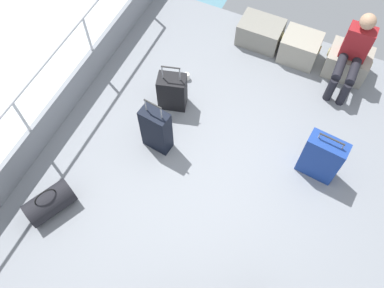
{
  "coord_description": "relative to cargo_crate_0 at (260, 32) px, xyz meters",
  "views": [
    {
      "loc": [
        0.64,
        -2.2,
        4.58
      ],
      "look_at": [
        -0.4,
        0.04,
        0.25
      ],
      "focal_mm": 38.56,
      "sensor_mm": 36.0,
      "label": 1
    }
  ],
  "objects": [
    {
      "name": "ground_plane",
      "position": [
        0.3,
        -2.19,
        -0.21
      ],
      "size": [
        4.4,
        5.2,
        0.06
      ],
      "primitive_type": "cube",
      "color": "gray"
    },
    {
      "name": "gunwale_port",
      "position": [
        -1.87,
        -2.19,
        0.04
      ],
      "size": [
        0.06,
        5.2,
        0.45
      ],
      "primitive_type": "cube",
      "color": "gray",
      "rests_on": "ground_plane"
    },
    {
      "name": "railing_port",
      "position": [
        -1.87,
        -2.19,
        0.6
      ],
      "size": [
        0.04,
        4.2,
        1.02
      ],
      "color": "silver",
      "rests_on": "ground_plane"
    },
    {
      "name": "cargo_crate_0",
      "position": [
        0.0,
        0.0,
        0.0
      ],
      "size": [
        0.65,
        0.45,
        0.37
      ],
      "color": "gray",
      "rests_on": "ground_plane"
    },
    {
      "name": "cargo_crate_1",
      "position": [
        0.61,
        -0.06,
        0.02
      ],
      "size": [
        0.55,
        0.44,
        0.41
      ],
      "color": "#9E9989",
      "rests_on": "ground_plane"
    },
    {
      "name": "cargo_crate_2",
      "position": [
        1.29,
        -0.04,
        0.01
      ],
      "size": [
        0.6,
        0.46,
        0.39
      ],
      "color": "#9E9989",
      "rests_on": "ground_plane"
    },
    {
      "name": "passenger_seated",
      "position": [
        1.29,
        -0.22,
        0.39
      ],
      "size": [
        0.34,
        0.66,
        1.09
      ],
      "color": "maroon",
      "rests_on": "ground_plane"
    },
    {
      "name": "suitcase_0",
      "position": [
        1.37,
        -1.73,
        0.16
      ],
      "size": [
        0.47,
        0.26,
        0.78
      ],
      "color": "navy",
      "rests_on": "ground_plane"
    },
    {
      "name": "suitcase_3",
      "position": [
        -0.55,
        -2.2,
        0.17
      ],
      "size": [
        0.37,
        0.23,
        0.9
      ],
      "color": "black",
      "rests_on": "ground_plane"
    },
    {
      "name": "suitcase_4",
      "position": [
        -0.66,
        -1.56,
        0.09
      ],
      "size": [
        0.41,
        0.33,
        0.76
      ],
      "color": "black",
      "rests_on": "ground_plane"
    },
    {
      "name": "duffel_bag",
      "position": [
        -1.28,
        -3.49,
        -0.03
      ],
      "size": [
        0.51,
        0.63,
        0.44
      ],
      "color": "black",
      "rests_on": "ground_plane"
    },
    {
      "name": "paper_cup",
      "position": [
        -0.67,
        -1.09,
        -0.13
      ],
      "size": [
        0.08,
        0.08,
        0.1
      ],
      "primitive_type": "cylinder",
      "color": "white",
      "rests_on": "ground_plane"
    }
  ]
}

